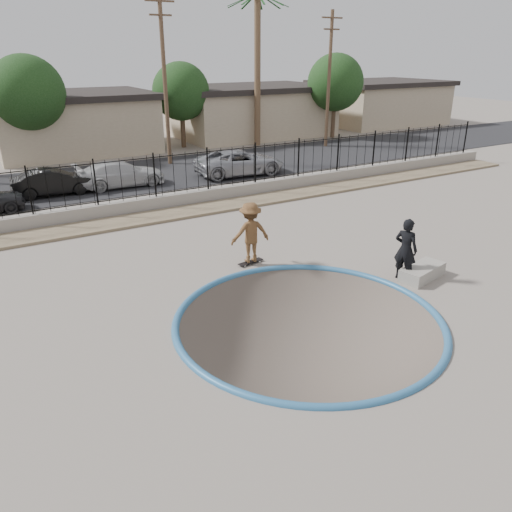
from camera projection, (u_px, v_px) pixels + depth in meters
The scene contains 23 objects.
ground at pixel (147, 223), 23.70m from camera, with size 120.00×120.00×2.20m, color gray.
bowl_pit at pixel (308, 321), 12.91m from camera, with size 6.84×6.84×1.80m, color #4E433C, non-canonical shape.
coping_ring at pixel (308, 321), 12.91m from camera, with size 7.04×7.04×0.20m, color #2E6898.
rock_strip at pixel (166, 215), 21.03m from camera, with size 42.00×1.60×0.11m, color #89785A.
retaining_wall at pixel (157, 203), 21.81m from camera, with size 42.00×0.45×0.60m, color gray.
fence at pixel (155, 176), 21.35m from camera, with size 40.00×0.04×1.80m.
street at pixel (115, 178), 27.26m from camera, with size 90.00×8.00×0.04m, color black.
house_center at pixel (73, 122), 34.10m from camera, with size 10.60×8.60×3.90m.
house_east at pixel (251, 110), 40.63m from camera, with size 12.60×8.60×3.90m.
house_east_far at pixel (379, 102), 47.17m from camera, with size 11.60×8.60×3.90m.
palm_right at pixel (257, 37), 34.07m from camera, with size 2.30×2.30×10.30m.
utility_pole_mid at pixel (165, 79), 28.84m from camera, with size 1.70×0.24×9.50m.
utility_pole_right at pixel (329, 78), 34.54m from camera, with size 1.70×0.24×9.00m.
street_tree_left at pixel (27, 93), 29.06m from camera, with size 4.32×4.32×6.36m.
street_tree_mid at pixel (181, 92), 34.66m from camera, with size 3.96×3.96×5.83m.
street_tree_right at pixel (335, 83), 38.53m from camera, with size 4.32×4.32×6.36m.
skater at pixel (250, 235), 15.99m from camera, with size 1.28×0.73×1.98m, color brown.
skateboard at pixel (251, 262), 16.34m from camera, with size 0.94×0.37×0.08m.
videographer at pixel (406, 249), 14.92m from camera, with size 0.70×0.46×1.93m, color black.
concrete_ledge at pixel (422, 272), 15.25m from camera, with size 1.60×0.70×0.40m, color gray.
car_b at pixel (54, 182), 23.82m from camera, with size 1.33×3.81×1.26m, color black.
car_c at pixel (120, 174), 25.32m from camera, with size 1.80×4.44×1.29m, color silver.
car_d at pixel (240, 162), 27.71m from camera, with size 2.32×5.02×1.40m, color #96989E.
Camera 1 is at (-6.88, -10.06, 6.48)m, focal length 35.00 mm.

